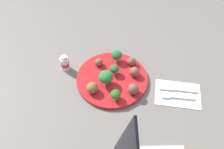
{
  "coord_description": "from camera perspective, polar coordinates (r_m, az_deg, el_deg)",
  "views": [
    {
      "loc": [
        -0.07,
        0.64,
        0.8
      ],
      "look_at": [
        0.0,
        0.0,
        0.04
      ],
      "focal_mm": 41.46,
      "sensor_mm": 36.0,
      "label": 1
    }
  ],
  "objects": [
    {
      "name": "broccoli_floret_mid_right",
      "position": [
        1.05,
        1.06,
        4.28
      ],
      "size": [
        0.04,
        0.04,
        0.05
      ],
      "color": "#A1C173",
      "rests_on": "plate"
    },
    {
      "name": "broccoli_floret_front_right",
      "position": [
        0.97,
        -1.36,
        -0.54
      ],
      "size": [
        0.05,
        0.05,
        0.06
      ],
      "color": "#9ECB6D",
      "rests_on": "plate"
    },
    {
      "name": "meatball_near_rim",
      "position": [
        1.05,
        -2.96,
        2.69
      ],
      "size": [
        0.03,
        0.03,
        0.03
      ],
      "primitive_type": "sphere",
      "color": "brown",
      "rests_on": "plate"
    },
    {
      "name": "ground_plane",
      "position": [
        1.03,
        -0.0,
        -1.3
      ],
      "size": [
        4.0,
        4.0,
        0.0
      ],
      "primitive_type": "plane",
      "color": "slate"
    },
    {
      "name": "meatball_back_left",
      "position": [
        0.96,
        4.7,
        -3.22
      ],
      "size": [
        0.04,
        0.04,
        0.04
      ],
      "primitive_type": "sphere",
      "color": "brown",
      "rests_on": "plate"
    },
    {
      "name": "fork",
      "position": [
        1.0,
        13.94,
        -4.79
      ],
      "size": [
        0.12,
        0.02,
        0.01
      ],
      "color": "silver",
      "rests_on": "napkin"
    },
    {
      "name": "meatball_back_right",
      "position": [
        1.01,
        4.98,
        0.58
      ],
      "size": [
        0.04,
        0.04,
        0.04
      ],
      "primitive_type": "sphere",
      "color": "brown",
      "rests_on": "plate"
    },
    {
      "name": "napkin",
      "position": [
        1.01,
        14.32,
        -4.17
      ],
      "size": [
        0.17,
        0.13,
        0.01
      ],
      "primitive_type": "cube",
      "rotation": [
        0.0,
        0.0,
        -0.04
      ],
      "color": "white",
      "rests_on": "ground_plane"
    },
    {
      "name": "broccoli_floret_center",
      "position": [
        0.93,
        0.8,
        -4.43
      ],
      "size": [
        0.04,
        0.04,
        0.04
      ],
      "color": "#A3BB77",
      "rests_on": "plate"
    },
    {
      "name": "plate",
      "position": [
        1.02,
        -0.0,
        -1.02
      ],
      "size": [
        0.28,
        0.28,
        0.02
      ],
      "primitive_type": "cylinder",
      "color": "red",
      "rests_on": "ground_plane"
    },
    {
      "name": "meatball_center",
      "position": [
        1.05,
        4.34,
        2.89
      ],
      "size": [
        0.03,
        0.03,
        0.03
      ],
      "primitive_type": "sphere",
      "color": "brown",
      "rests_on": "plate"
    },
    {
      "name": "knife",
      "position": [
        1.02,
        13.97,
        -3.16
      ],
      "size": [
        0.15,
        0.02,
        0.01
      ],
      "color": "silver",
      "rests_on": "napkin"
    },
    {
      "name": "yogurt_bottle",
      "position": [
        1.06,
        -10.36,
        2.47
      ],
      "size": [
        0.03,
        0.03,
        0.07
      ],
      "color": "white",
      "rests_on": "ground_plane"
    },
    {
      "name": "broccoli_floret_mid_left",
      "position": [
        1.01,
        0.53,
        1.24
      ],
      "size": [
        0.04,
        0.04,
        0.04
      ],
      "color": "#9FC277",
      "rests_on": "plate"
    },
    {
      "name": "meatball_front_right",
      "position": [
        0.96,
        -4.36,
        -2.94
      ],
      "size": [
        0.04,
        0.04,
        0.04
      ],
      "primitive_type": "sphere",
      "color": "brown",
      "rests_on": "plate"
    }
  ]
}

